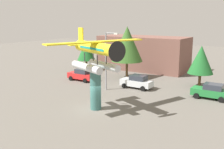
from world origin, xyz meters
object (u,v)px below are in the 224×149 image
object	(u,v)px
display_pedestal	(96,90)
tree_west	(86,50)
car_near_red	(82,75)
tree_center_back	(201,60)
car_far_green	(211,91)
streetlight_primary	(107,57)
car_mid_silver	(137,82)
storefront_building	(143,53)
tree_east	(127,44)
floatplane_monument	(96,53)

from	to	relation	value
display_pedestal	tree_west	world-z (taller)	tree_west
car_near_red	tree_center_back	distance (m)	16.74
car_far_green	streetlight_primary	xyz separation A→B (m)	(-12.03, -3.31, 3.41)
car_mid_silver	streetlight_primary	distance (m)	5.22
car_near_red	storefront_building	distance (m)	13.58
car_far_green	tree_east	xyz separation A→B (m)	(-13.52, 4.20, 4.33)
storefront_building	tree_center_back	world-z (taller)	storefront_building
car_near_red	car_far_green	size ratio (longest dim) A/B	1.00
car_near_red	tree_center_back	size ratio (longest dim) A/B	0.76
car_near_red	streetlight_primary	world-z (taller)	streetlight_primary
car_far_green	tree_east	size ratio (longest dim) A/B	0.54
streetlight_primary	tree_west	distance (m)	13.49
display_pedestal	tree_east	size ratio (longest dim) A/B	0.52
floatplane_monument	storefront_building	xyz separation A→B (m)	(-5.96, 22.05, -2.79)
tree_west	car_mid_silver	bearing A→B (deg)	-24.12
car_near_red	streetlight_primary	xyz separation A→B (m)	(6.06, -2.27, 3.41)
storefront_building	car_far_green	bearing A→B (deg)	-39.07
tree_west	floatplane_monument	bearing A→B (deg)	-48.72
tree_west	tree_center_back	size ratio (longest dim) A/B	0.96
display_pedestal	streetlight_primary	xyz separation A→B (m)	(-3.14, 6.73, 2.27)
streetlight_primary	storefront_building	distance (m)	15.57
storefront_building	tree_east	distance (m)	8.18
tree_center_back	car_mid_silver	bearing A→B (deg)	-141.23
tree_east	tree_center_back	bearing A→B (deg)	3.29
streetlight_primary	tree_center_back	world-z (taller)	streetlight_primary
display_pedestal	streetlight_primary	distance (m)	7.76
display_pedestal	streetlight_primary	world-z (taller)	streetlight_primary
streetlight_primary	storefront_building	bearing A→B (deg)	100.04
car_mid_silver	floatplane_monument	bearing A→B (deg)	92.95
car_mid_silver	tree_east	bearing A→B (deg)	-47.73
display_pedestal	tree_west	xyz separation A→B (m)	(-13.44, 15.40, 1.54)
storefront_building	tree_west	world-z (taller)	storefront_building
tree_west	car_far_green	bearing A→B (deg)	-13.51
car_far_green	floatplane_monument	bearing A→B (deg)	48.99
tree_center_back	tree_west	bearing A→B (deg)	178.44
display_pedestal	storefront_building	bearing A→B (deg)	104.87
car_far_green	tree_center_back	bearing A→B (deg)	-61.27
storefront_building	tree_west	xyz separation A→B (m)	(-7.60, -6.60, 0.63)
tree_west	tree_east	size ratio (longest dim) A/B	0.68
floatplane_monument	car_mid_silver	xyz separation A→B (m)	(-0.49, 9.60, -4.84)
display_pedestal	car_far_green	size ratio (longest dim) A/B	0.96
streetlight_primary	tree_west	size ratio (longest dim) A/B	1.38
car_near_red	car_far_green	distance (m)	18.11
floatplane_monument	tree_center_back	xyz separation A→B (m)	(6.12, 14.91, -2.08)
car_far_green	storefront_building	distance (m)	19.09
car_near_red	tree_west	world-z (taller)	tree_west
floatplane_monument	tree_center_back	bearing A→B (deg)	89.63
display_pedestal	tree_east	world-z (taller)	tree_east
car_near_red	tree_west	distance (m)	8.14
car_near_red	tree_east	distance (m)	8.18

